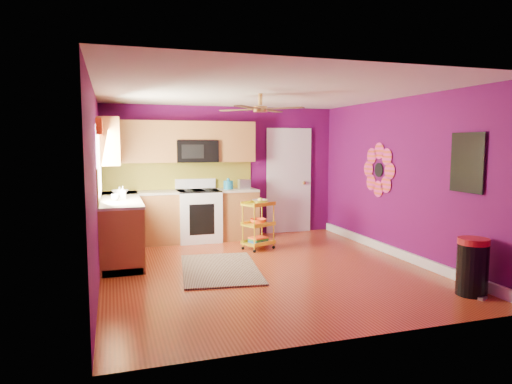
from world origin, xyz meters
name	(u,v)px	position (x,y,z in m)	size (l,w,h in m)	color
ground	(264,268)	(0.00, 0.00, 0.00)	(5.00, 5.00, 0.00)	maroon
room_envelope	(267,155)	(0.03, 0.00, 1.63)	(4.54, 5.04, 2.52)	#570A4E
lower_cabinets	(156,223)	(-1.35, 1.82, 0.43)	(2.81, 2.31, 0.94)	brown
electric_range	(199,215)	(-0.55, 2.17, 0.48)	(0.76, 0.66, 1.13)	white
upper_cabinetry	(159,143)	(-1.24, 2.17, 1.80)	(2.80, 2.30, 1.26)	brown
left_window	(99,147)	(-2.22, 1.05, 1.74)	(0.08, 1.35, 1.08)	white
panel_door	(289,182)	(1.35, 2.47, 1.02)	(0.95, 0.11, 2.15)	white
right_wall_art	(414,167)	(2.23, -0.34, 1.44)	(0.04, 2.74, 1.04)	black
ceiling_fan	(260,108)	(0.00, 0.20, 2.29)	(1.01, 1.01, 0.26)	#BF8C3F
shag_rug	(220,269)	(-0.62, 0.14, 0.01)	(1.06, 1.73, 0.02)	black
rolling_cart	(259,223)	(0.29, 1.19, 0.45)	(0.59, 0.52, 0.88)	yellow
trash_can	(472,267)	(1.97, -1.83, 0.34)	(0.47, 0.47, 0.68)	black
teal_kettle	(228,185)	(0.03, 2.21, 1.02)	(0.18, 0.18, 0.21)	#12648A
toaster	(244,184)	(0.33, 2.18, 1.03)	(0.22, 0.15, 0.18)	beige
soap_bottle_a	(123,192)	(-1.90, 1.27, 1.04)	(0.09, 0.09, 0.20)	#EA3F72
soap_bottle_b	(120,191)	(-1.94, 1.65, 1.02)	(0.12, 0.12, 0.15)	white
counter_dish	(120,192)	(-1.93, 1.93, 0.98)	(0.29, 0.29, 0.07)	white
counter_cup	(115,197)	(-2.01, 1.05, 0.99)	(0.12, 0.12, 0.10)	white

